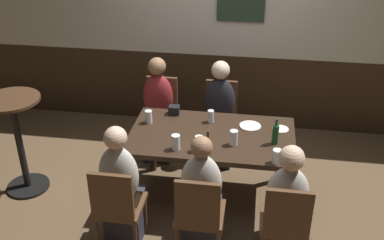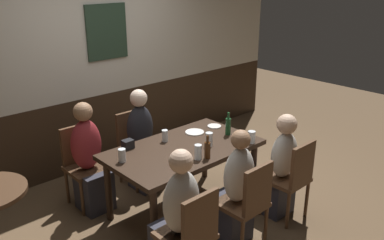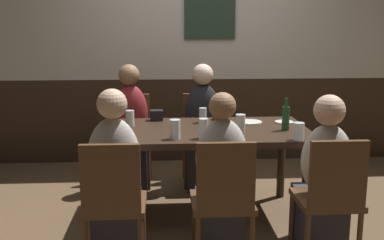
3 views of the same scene
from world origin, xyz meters
TOP-DOWN VIEW (x-y plane):
  - ground_plane at (0.00, 0.00)m, footprint 12.00×12.00m
  - wall_back at (0.00, 1.65)m, footprint 6.40×0.13m
  - dining_table at (0.00, 0.00)m, footprint 1.58×0.92m
  - chair_mid_near at (0.00, -0.88)m, footprint 0.40×0.40m
  - chair_mid_far at (0.00, 0.88)m, footprint 0.40×0.40m
  - chair_left_near at (-0.70, -0.88)m, footprint 0.40×0.40m
  - chair_left_far at (-0.70, 0.88)m, footprint 0.40×0.40m
  - chair_right_near at (0.70, -0.88)m, footprint 0.40×0.40m
  - person_mid_near at (0.00, -0.72)m, footprint 0.34×0.37m
  - person_mid_far at (-0.00, 0.72)m, footprint 0.34×0.37m
  - person_left_near at (-0.70, -0.72)m, footprint 0.34×0.37m
  - person_left_far at (-0.70, 0.72)m, footprint 0.34×0.37m
  - person_right_near at (0.70, -0.72)m, footprint 0.34×0.37m
  - pint_glass_amber at (-0.29, -0.31)m, footprint 0.08×0.08m
  - pint_glass_pale at (0.61, -0.40)m, footprint 0.08×0.08m
  - tumbler_short at (-0.04, 0.25)m, footprint 0.06×0.06m
  - tumbler_water at (-0.08, -0.31)m, footprint 0.07×0.07m
  - pint_glass_stout at (-0.65, 0.14)m, footprint 0.07×0.07m
  - beer_glass_half at (0.22, -0.16)m, footprint 0.08×0.08m
  - beer_bottle_green at (0.59, -0.08)m, footprint 0.06×0.06m
  - beer_bottle_brown at (0.00, -0.35)m, footprint 0.06×0.06m
  - plate_white_large at (0.36, 0.21)m, footprint 0.21×0.21m
  - plate_white_small at (0.65, 0.19)m, footprint 0.16×0.16m
  - condiment_caddy at (-0.44, 0.36)m, footprint 0.11×0.09m

SIDE VIEW (x-z plane):
  - ground_plane at x=0.00m, z-range 0.00..0.00m
  - person_right_near at x=0.70m, z-range -0.09..1.04m
  - person_mid_near at x=0.00m, z-range -0.09..1.06m
  - chair_mid_near at x=0.00m, z-range 0.06..0.94m
  - chair_mid_far at x=0.00m, z-range 0.06..0.94m
  - chair_left_near at x=-0.70m, z-range 0.06..0.94m
  - chair_left_far at x=-0.70m, z-range 0.06..0.94m
  - chair_right_near at x=0.70m, z-range 0.06..0.94m
  - person_left_near at x=-0.70m, z-range -0.09..1.09m
  - person_left_far at x=-0.70m, z-range -0.09..1.11m
  - person_mid_far at x=0.00m, z-range -0.09..1.11m
  - dining_table at x=0.00m, z-range 0.29..1.03m
  - plate_white_large at x=0.36m, z-range 0.74..0.75m
  - plate_white_small at x=0.65m, z-range 0.74..0.75m
  - condiment_caddy at x=-0.44m, z-range 0.74..0.83m
  - tumbler_short at x=-0.04m, z-range 0.73..0.86m
  - pint_glass_pale at x=0.61m, z-range 0.73..0.86m
  - pint_glass_stout at x=-0.65m, z-range 0.73..0.86m
  - pint_glass_amber at x=-0.29m, z-range 0.73..0.87m
  - beer_glass_half at x=0.22m, z-range 0.73..0.88m
  - tumbler_water at x=-0.08m, z-range 0.73..0.88m
  - beer_bottle_brown at x=0.00m, z-range 0.71..0.95m
  - beer_bottle_green at x=0.59m, z-range 0.71..0.97m
  - wall_back at x=0.00m, z-range 0.00..2.60m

